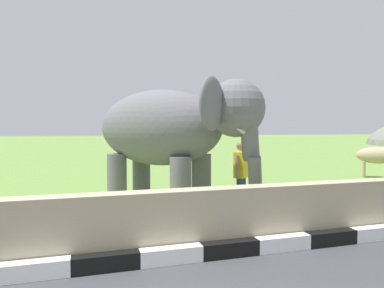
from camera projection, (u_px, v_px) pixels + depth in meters
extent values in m
cube|color=white|center=(33.00, 271.00, 4.44)|extent=(0.90, 0.20, 0.24)
cube|color=black|center=(106.00, 263.00, 4.71)|extent=(0.90, 0.20, 0.24)
cube|color=white|center=(171.00, 256.00, 4.97)|extent=(0.90, 0.20, 0.24)
cube|color=black|center=(230.00, 249.00, 5.24)|extent=(0.90, 0.20, 0.24)
cube|color=white|center=(283.00, 244.00, 5.50)|extent=(0.90, 0.20, 0.24)
cube|color=black|center=(331.00, 238.00, 5.76)|extent=(0.90, 0.20, 0.24)
cube|color=white|center=(374.00, 234.00, 6.03)|extent=(0.90, 0.20, 0.24)
cube|color=tan|center=(228.00, 219.00, 5.54)|extent=(28.00, 0.36, 1.00)
cylinder|color=slate|center=(201.00, 184.00, 7.92)|extent=(0.44, 0.44, 1.36)
cylinder|color=slate|center=(181.00, 190.00, 7.14)|extent=(0.44, 0.44, 1.36)
cylinder|color=slate|center=(141.00, 179.00, 8.76)|extent=(0.44, 0.44, 1.36)
cylinder|color=slate|center=(117.00, 184.00, 7.98)|extent=(0.44, 0.44, 1.36)
ellipsoid|color=slate|center=(159.00, 128.00, 7.89)|extent=(3.29, 3.35, 1.70)
sphere|color=slate|center=(236.00, 108.00, 6.96)|extent=(1.16, 1.16, 1.16)
ellipsoid|color=#D84C8C|center=(250.00, 100.00, 6.81)|extent=(0.71, 0.70, 0.44)
ellipsoid|color=slate|center=(243.00, 108.00, 7.70)|extent=(0.82, 0.79, 1.00)
ellipsoid|color=slate|center=(212.00, 103.00, 6.35)|extent=(0.82, 0.79, 1.00)
cylinder|color=slate|center=(250.00, 136.00, 6.83)|extent=(0.63, 0.62, 1.00)
cylinder|color=slate|center=(255.00, 177.00, 6.81)|extent=(0.45, 0.44, 0.83)
cone|color=beige|center=(252.00, 131.00, 7.10)|extent=(0.51, 0.49, 0.22)
cone|color=beige|center=(242.00, 131.00, 6.62)|extent=(0.51, 0.49, 0.22)
cylinder|color=navy|center=(243.00, 194.00, 8.10)|extent=(0.15, 0.15, 0.82)
cylinder|color=navy|center=(240.00, 196.00, 7.92)|extent=(0.15, 0.15, 0.82)
cube|color=yellow|center=(241.00, 165.00, 7.98)|extent=(0.45, 0.46, 0.58)
cylinder|color=#9E7251|center=(245.00, 165.00, 8.21)|extent=(0.14, 0.14, 0.52)
cylinder|color=#9E7251|center=(238.00, 167.00, 7.75)|extent=(0.13, 0.13, 0.52)
sphere|color=#9E7251|center=(241.00, 146.00, 7.96)|extent=(0.23, 0.23, 0.23)
cylinder|color=tan|center=(364.00, 169.00, 14.18)|extent=(0.12, 0.12, 0.65)
cylinder|color=tan|center=(364.00, 170.00, 13.86)|extent=(0.12, 0.12, 0.65)
ellipsoid|color=tan|center=(377.00, 155.00, 13.79)|extent=(1.48, 1.49, 0.66)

